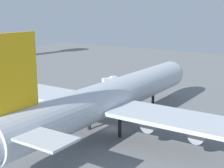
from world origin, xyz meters
TOP-DOWN VIEW (x-y plane):
  - ground_plane at (0.00, 0.00)m, footprint 255.61×255.61m
  - cargo_airplane at (-0.10, 0.00)m, footprint 63.90×51.88m
  - catering_truck at (35.13, 24.23)m, footprint 5.14×3.97m
  - safety_cone_nose at (28.76, 0.40)m, footprint 0.54×0.54m

SIDE VIEW (x-z plane):
  - ground_plane at x=0.00m, z-range 0.00..0.00m
  - safety_cone_nose at x=28.76m, z-range 0.00..0.77m
  - catering_truck at x=35.13m, z-range 0.08..2.34m
  - cargo_airplane at x=-0.10m, z-range -3.76..17.36m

